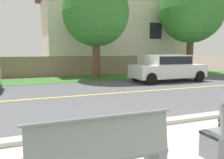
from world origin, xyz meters
name	(u,v)px	position (x,y,z in m)	size (l,w,h in m)	color
ground_plane	(77,90)	(0.00, 8.00, 0.00)	(140.00, 140.00, 0.00)	#665B4C
curb_edge	(131,126)	(0.00, 2.35, 0.06)	(44.00, 0.30, 0.11)	#ADA89E
street_asphalt	(85,95)	(0.00, 6.50, 0.00)	(52.00, 8.00, 0.01)	#515156
road_centre_line	(85,95)	(0.00, 6.50, 0.01)	(48.00, 0.14, 0.01)	#E0CC4C
far_verge_grass	(64,80)	(0.00, 11.79, 0.01)	(48.00, 2.80, 0.02)	#38702D
bench_left	(100,155)	(-1.39, 0.44, 0.46)	(1.86, 0.48, 1.01)	slate
car_white_near	(168,67)	(5.56, 8.90, 0.85)	(4.30, 1.86, 1.54)	silver
shade_tree_left	(98,8)	(2.14, 11.38, 4.39)	(4.10, 4.10, 6.76)	brown
shade_tree_centre	(194,6)	(9.62, 11.61, 5.09)	(4.74, 4.74, 7.83)	brown
garden_wall	(54,66)	(-0.23, 14.23, 0.70)	(13.00, 0.36, 1.40)	gray
house_across_street	(111,33)	(5.35, 17.42, 3.45)	(12.78, 6.91, 6.81)	beige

